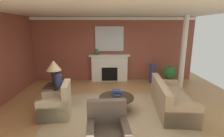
{
  "coord_description": "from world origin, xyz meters",
  "views": [
    {
      "loc": [
        -0.11,
        -4.76,
        2.38
      ],
      "look_at": [
        0.03,
        1.03,
        1.0
      ],
      "focal_mm": 27.66,
      "sensor_mm": 36.0,
      "label": 1
    }
  ],
  "objects_px": {
    "armchair_facing_fireplace": "(108,136)",
    "coffee_table": "(116,100)",
    "mantel_mirror": "(109,39)",
    "vase_tall_corner": "(152,73)",
    "sofa": "(170,100)",
    "fireplace": "(110,69)",
    "table_lamp": "(54,68)",
    "side_table": "(56,94)",
    "armchair_near_window": "(57,106)",
    "potted_plant": "(169,74)",
    "vase_mantel_left": "(97,52)",
    "vase_on_side_table": "(59,80)"
  },
  "relations": [
    {
      "from": "side_table",
      "to": "potted_plant",
      "type": "distance_m",
      "value": 4.54
    },
    {
      "from": "vase_tall_corner",
      "to": "potted_plant",
      "type": "bearing_deg",
      "value": -35.81
    },
    {
      "from": "fireplace",
      "to": "side_table",
      "type": "distance_m",
      "value": 3.08
    },
    {
      "from": "vase_tall_corner",
      "to": "table_lamp",
      "type": "bearing_deg",
      "value": -147.15
    },
    {
      "from": "coffee_table",
      "to": "table_lamp",
      "type": "xyz_separation_m",
      "value": [
        -1.84,
        0.35,
        0.89
      ]
    },
    {
      "from": "sofa",
      "to": "table_lamp",
      "type": "distance_m",
      "value": 3.56
    },
    {
      "from": "vase_mantel_left",
      "to": "vase_on_side_table",
      "type": "relative_size",
      "value": 0.73
    },
    {
      "from": "armchair_facing_fireplace",
      "to": "coffee_table",
      "type": "height_order",
      "value": "armchair_facing_fireplace"
    },
    {
      "from": "mantel_mirror",
      "to": "vase_mantel_left",
      "type": "relative_size",
      "value": 4.81
    },
    {
      "from": "table_lamp",
      "to": "vase_mantel_left",
      "type": "relative_size",
      "value": 2.9
    },
    {
      "from": "fireplace",
      "to": "armchair_near_window",
      "type": "xyz_separation_m",
      "value": [
        -1.47,
        -3.2,
        -0.26
      ]
    },
    {
      "from": "vase_tall_corner",
      "to": "armchair_facing_fireplace",
      "type": "bearing_deg",
      "value": -114.61
    },
    {
      "from": "sofa",
      "to": "side_table",
      "type": "xyz_separation_m",
      "value": [
        -3.42,
        0.31,
        0.1
      ]
    },
    {
      "from": "fireplace",
      "to": "table_lamp",
      "type": "xyz_separation_m",
      "value": [
        -1.67,
        -2.59,
        0.65
      ]
    },
    {
      "from": "armchair_facing_fireplace",
      "to": "coffee_table",
      "type": "bearing_deg",
      "value": 81.22
    },
    {
      "from": "mantel_mirror",
      "to": "potted_plant",
      "type": "height_order",
      "value": "mantel_mirror"
    },
    {
      "from": "fireplace",
      "to": "vase_on_side_table",
      "type": "height_order",
      "value": "fireplace"
    },
    {
      "from": "sofa",
      "to": "coffee_table",
      "type": "distance_m",
      "value": 1.59
    },
    {
      "from": "coffee_table",
      "to": "potted_plant",
      "type": "distance_m",
      "value": 3.2
    },
    {
      "from": "fireplace",
      "to": "potted_plant",
      "type": "xyz_separation_m",
      "value": [
        2.47,
        -0.73,
        -0.08
      ]
    },
    {
      "from": "coffee_table",
      "to": "side_table",
      "type": "bearing_deg",
      "value": 169.17
    },
    {
      "from": "fireplace",
      "to": "armchair_near_window",
      "type": "height_order",
      "value": "fireplace"
    },
    {
      "from": "table_lamp",
      "to": "vase_tall_corner",
      "type": "height_order",
      "value": "table_lamp"
    },
    {
      "from": "armchair_facing_fireplace",
      "to": "coffee_table",
      "type": "distance_m",
      "value": 1.66
    },
    {
      "from": "fireplace",
      "to": "vase_tall_corner",
      "type": "distance_m",
      "value": 1.9
    },
    {
      "from": "sofa",
      "to": "coffee_table",
      "type": "bearing_deg",
      "value": -178.55
    },
    {
      "from": "mantel_mirror",
      "to": "armchair_near_window",
      "type": "distance_m",
      "value": 3.96
    },
    {
      "from": "armchair_facing_fireplace",
      "to": "potted_plant",
      "type": "height_order",
      "value": "armchair_facing_fireplace"
    },
    {
      "from": "fireplace",
      "to": "armchair_facing_fireplace",
      "type": "height_order",
      "value": "fireplace"
    },
    {
      "from": "side_table",
      "to": "potted_plant",
      "type": "relative_size",
      "value": 0.84
    },
    {
      "from": "coffee_table",
      "to": "vase_mantel_left",
      "type": "xyz_separation_m",
      "value": [
        -0.72,
        2.89,
        1.0
      ]
    },
    {
      "from": "armchair_facing_fireplace",
      "to": "vase_tall_corner",
      "type": "xyz_separation_m",
      "value": [
        1.96,
        4.28,
        0.12
      ]
    },
    {
      "from": "mantel_mirror",
      "to": "armchair_facing_fireplace",
      "type": "xyz_separation_m",
      "value": [
        -0.09,
        -4.7,
        -1.59
      ]
    },
    {
      "from": "table_lamp",
      "to": "armchair_near_window",
      "type": "bearing_deg",
      "value": -72.1
    },
    {
      "from": "fireplace",
      "to": "side_table",
      "type": "xyz_separation_m",
      "value": [
        -1.67,
        -2.59,
        -0.17
      ]
    },
    {
      "from": "armchair_near_window",
      "to": "vase_on_side_table",
      "type": "height_order",
      "value": "vase_on_side_table"
    },
    {
      "from": "mantel_mirror",
      "to": "potted_plant",
      "type": "xyz_separation_m",
      "value": [
        2.47,
        -0.85,
        -1.4
      ]
    },
    {
      "from": "armchair_near_window",
      "to": "table_lamp",
      "type": "xyz_separation_m",
      "value": [
        -0.2,
        0.61,
        0.92
      ]
    },
    {
      "from": "armchair_facing_fireplace",
      "to": "vase_tall_corner",
      "type": "bearing_deg",
      "value": 65.39
    },
    {
      "from": "mantel_mirror",
      "to": "armchair_facing_fireplace",
      "type": "height_order",
      "value": "mantel_mirror"
    },
    {
      "from": "armchair_facing_fireplace",
      "to": "sofa",
      "type": "bearing_deg",
      "value": 42.45
    },
    {
      "from": "side_table",
      "to": "fireplace",
      "type": "bearing_deg",
      "value": 57.17
    },
    {
      "from": "table_lamp",
      "to": "potted_plant",
      "type": "xyz_separation_m",
      "value": [
        4.14,
        1.85,
        -0.73
      ]
    },
    {
      "from": "coffee_table",
      "to": "potted_plant",
      "type": "xyz_separation_m",
      "value": [
        2.31,
        2.21,
        0.16
      ]
    },
    {
      "from": "table_lamp",
      "to": "vase_mantel_left",
      "type": "xyz_separation_m",
      "value": [
        1.12,
        2.54,
        0.11
      ]
    },
    {
      "from": "coffee_table",
      "to": "armchair_near_window",
      "type": "bearing_deg",
      "value": -171.04
    },
    {
      "from": "side_table",
      "to": "potted_plant",
      "type": "height_order",
      "value": "potted_plant"
    },
    {
      "from": "fireplace",
      "to": "armchair_facing_fireplace",
      "type": "relative_size",
      "value": 1.89
    },
    {
      "from": "mantel_mirror",
      "to": "armchair_facing_fireplace",
      "type": "bearing_deg",
      "value": -91.06
    },
    {
      "from": "potted_plant",
      "to": "coffee_table",
      "type": "bearing_deg",
      "value": -136.29
    }
  ]
}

